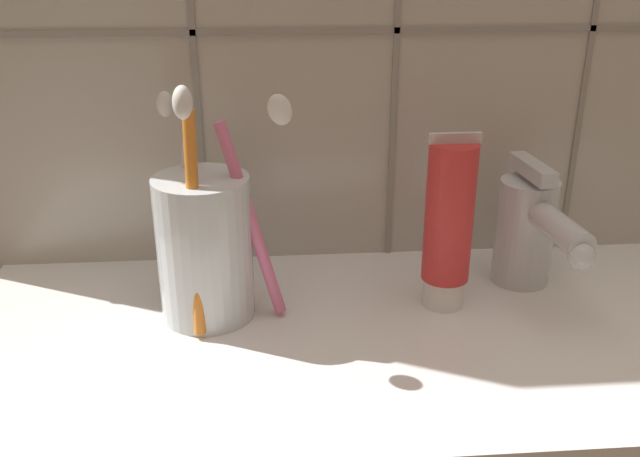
{
  "coord_description": "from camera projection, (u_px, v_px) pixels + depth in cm",
  "views": [
    {
      "loc": [
        -9.29,
        -45.59,
        30.21
      ],
      "look_at": [
        -5.59,
        1.41,
        9.85
      ],
      "focal_mm": 40.0,
      "sensor_mm": 36.0,
      "label": 1
    }
  ],
  "objects": [
    {
      "name": "toothbrush_cup",
      "position": [
        205.0,
        243.0,
        0.53
      ],
      "size": [
        11.25,
        13.79,
        18.77
      ],
      "color": "silver",
      "rests_on": "sink_counter"
    },
    {
      "name": "sink_faucet",
      "position": [
        531.0,
        229.0,
        0.58
      ],
      "size": [
        4.82,
        12.65,
        10.53
      ],
      "rotation": [
        0.0,
        0.0,
        -1.46
      ],
      "color": "silver",
      "rests_on": "sink_counter"
    },
    {
      "name": "toothpaste_tube",
      "position": [
        449.0,
        224.0,
        0.54
      ],
      "size": [
        3.9,
        3.71,
        14.15
      ],
      "color": "white",
      "rests_on": "sink_counter"
    },
    {
      "name": "sink_counter",
      "position": [
        395.0,
        341.0,
        0.54
      ],
      "size": [
        66.02,
        28.04,
        2.0
      ],
      "primitive_type": "cube",
      "color": "white",
      "rests_on": "ground"
    }
  ]
}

